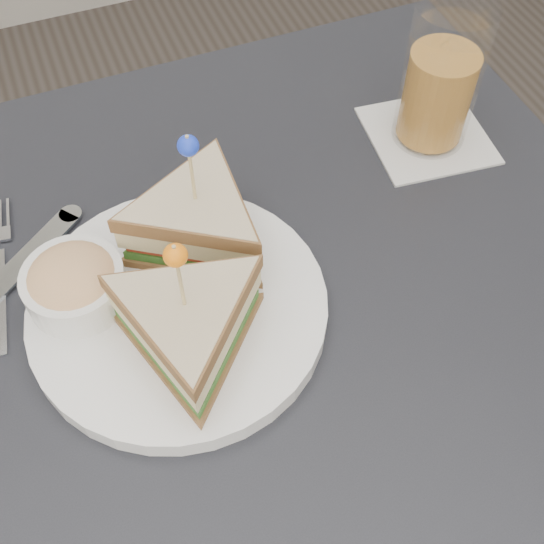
{
  "coord_description": "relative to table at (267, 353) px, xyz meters",
  "views": [
    {
      "loc": [
        -0.12,
        -0.32,
        1.3
      ],
      "look_at": [
        0.01,
        0.01,
        0.8
      ],
      "focal_mm": 45.0,
      "sensor_mm": 36.0,
      "label": 1
    }
  ],
  "objects": [
    {
      "name": "table",
      "position": [
        0.0,
        0.0,
        0.0
      ],
      "size": [
        0.8,
        0.8,
        0.75
      ],
      "color": "black",
      "rests_on": "ground"
    },
    {
      "name": "drink_set",
      "position": [
        0.26,
        0.16,
        0.15
      ],
      "size": [
        0.14,
        0.14,
        0.17
      ],
      "rotation": [
        0.0,
        0.0,
        -0.11
      ],
      "color": "silver",
      "rests_on": "table"
    },
    {
      "name": "ground_plane",
      "position": [
        0.0,
        0.0,
        -0.67
      ],
      "size": [
        3.5,
        3.5,
        0.0
      ],
      "primitive_type": "plane",
      "color": "#3F3833"
    },
    {
      "name": "plate_meal",
      "position": [
        -0.07,
        0.04,
        0.12
      ],
      "size": [
        0.35,
        0.35,
        0.16
      ],
      "rotation": [
        0.0,
        0.0,
        0.3
      ],
      "color": "white",
      "rests_on": "table"
    }
  ]
}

